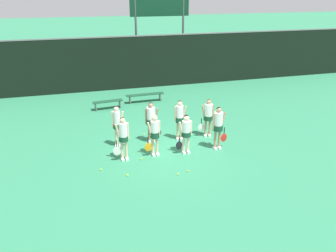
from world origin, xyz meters
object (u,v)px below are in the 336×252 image
(bench_courtside, at_px, (108,102))
(player_1, at_px, (155,132))
(scoreboard, at_px, (160,12))
(player_4, at_px, (117,123))
(tennis_ball_3, at_px, (178,174))
(player_0, at_px, (123,135))
(player_3, at_px, (218,124))
(tennis_ball_0, at_px, (188,171))
(player_2, at_px, (186,131))
(tennis_ball_4, at_px, (141,159))
(player_5, at_px, (151,119))
(tennis_ball_1, at_px, (127,175))
(player_7, at_px, (208,115))
(tennis_ball_2, at_px, (101,170))
(player_6, at_px, (180,117))
(bench_far, at_px, (145,95))
(tennis_ball_5, at_px, (144,134))

(bench_courtside, height_order, player_1, player_1)
(scoreboard, xyz_separation_m, player_4, (-4.33, -9.85, -3.61))
(player_4, xyz_separation_m, tennis_ball_3, (1.72, -2.85, -1.01))
(player_0, distance_m, player_3, 3.83)
(tennis_ball_0, distance_m, tennis_ball_3, 0.42)
(player_2, distance_m, tennis_ball_4, 2.06)
(player_5, relative_size, tennis_ball_3, 27.81)
(scoreboard, bearing_deg, bench_courtside, -129.97)
(tennis_ball_1, distance_m, tennis_ball_4, 1.26)
(player_5, bearing_deg, player_2, -41.29)
(player_2, xyz_separation_m, tennis_ball_1, (-2.54, -1.12, -0.94))
(player_4, distance_m, tennis_ball_0, 3.62)
(player_7, xyz_separation_m, tennis_ball_3, (-2.23, -2.80, -0.99))
(player_3, relative_size, tennis_ball_2, 27.30)
(tennis_ball_0, xyz_separation_m, tennis_ball_4, (-1.45, 1.35, 0.00))
(player_4, height_order, player_6, player_4)
(bench_far, relative_size, player_3, 1.21)
(player_3, xyz_separation_m, tennis_ball_4, (-3.20, -0.10, -1.05))
(scoreboard, distance_m, player_6, 10.65)
(player_0, height_order, tennis_ball_5, player_0)
(bench_courtside, height_order, tennis_ball_2, bench_courtside)
(bench_far, bearing_deg, player_3, -78.30)
(tennis_ball_3, bearing_deg, tennis_ball_0, 14.07)
(bench_far, relative_size, tennis_ball_1, 31.16)
(player_5, relative_size, tennis_ball_0, 26.12)
(bench_far, height_order, tennis_ball_3, bench_far)
(tennis_ball_3, distance_m, tennis_ball_4, 1.79)
(player_2, bearing_deg, tennis_ball_2, -171.36)
(player_1, relative_size, player_6, 0.96)
(tennis_ball_1, distance_m, tennis_ball_5, 3.53)
(player_7, height_order, tennis_ball_0, player_7)
(player_1, xyz_separation_m, player_3, (2.60, -0.12, 0.06))
(player_5, height_order, tennis_ball_1, player_5)
(player_1, bearing_deg, tennis_ball_2, -167.47)
(player_1, xyz_separation_m, tennis_ball_2, (-2.18, -0.63, -0.99))
(tennis_ball_0, height_order, tennis_ball_3, tennis_ball_0)
(player_1, relative_size, tennis_ball_3, 26.56)
(player_4, height_order, tennis_ball_2, player_4)
(player_2, distance_m, tennis_ball_1, 2.93)
(player_2, bearing_deg, tennis_ball_3, -116.76)
(player_0, height_order, tennis_ball_0, player_0)
(player_0, xyz_separation_m, player_6, (2.61, 1.19, 0.01))
(bench_courtside, relative_size, player_2, 1.01)
(tennis_ball_1, relative_size, tennis_ball_2, 1.06)
(player_0, height_order, player_5, player_5)
(tennis_ball_4, bearing_deg, player_3, 1.79)
(tennis_ball_4, bearing_deg, player_7, 22.41)
(player_4, relative_size, tennis_ball_1, 25.33)
(tennis_ball_1, bearing_deg, player_6, 41.84)
(player_5, bearing_deg, player_1, -86.41)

